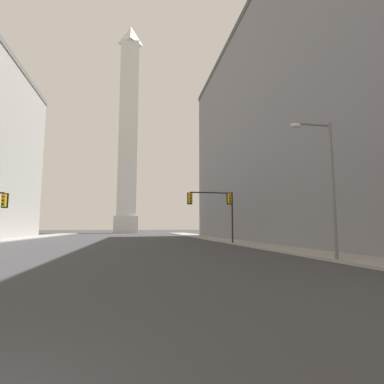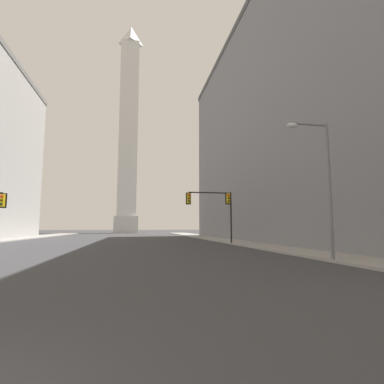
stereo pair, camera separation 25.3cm
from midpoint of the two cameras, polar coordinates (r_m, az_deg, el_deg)
The scene contains 5 objects.
sidewalk_right at distance 38.56m, azimuth 8.73°, elevation -9.29°, with size 5.00×111.15×0.15m, color gray.
building_right at distance 44.59m, azimuth 22.09°, elevation 11.84°, with size 19.53×57.72×31.33m.
obelisk at distance 100.56m, azimuth -12.09°, elevation 11.54°, with size 7.25×7.25×68.72m.
traffic_light_mid_right at distance 33.34m, azimuth 4.61°, elevation -2.31°, with size 5.29×0.50×5.77m.
street_lamp at distance 18.10m, azimuth 23.77°, elevation 2.98°, with size 2.50×0.36×7.73m.
Camera 1 is at (2.37, -2.92, 1.88)m, focal length 28.00 mm.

